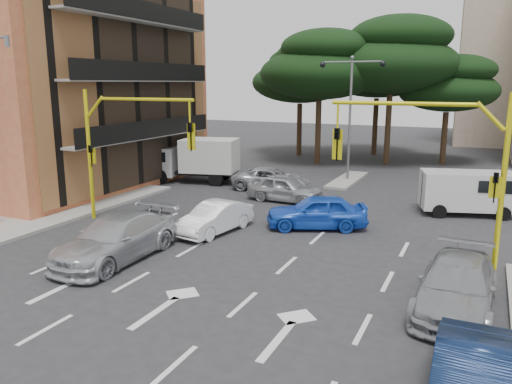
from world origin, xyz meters
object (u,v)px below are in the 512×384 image
Objects in this scene: car_silver_wagon at (116,238)px; car_silver_parked at (457,286)px; signal_mast_left at (119,138)px; box_truck_a at (194,160)px; car_blue_compact at (317,212)px; car_white_hatch at (215,218)px; car_silver_cross_a at (271,179)px; van_white at (467,193)px; street_lamp_center at (351,97)px; car_silver_cross_b at (285,188)px; signal_mast_right at (445,157)px.

car_silver_parked is at bearing 3.35° from car_silver_wagon.
signal_mast_left is 1.05× the size of box_truck_a.
signal_mast_left reaches higher than car_silver_wagon.
car_silver_wagon is at bearing -61.14° from car_blue_compact.
car_white_hatch is 9.21m from car_silver_cross_a.
car_silver_parked is at bearing -149.72° from car_silver_cross_a.
car_silver_cross_a is (0.33, 13.50, -0.15)m from car_silver_wagon.
car_silver_cross_a is 11.00m from van_white.
car_silver_parked is 0.87× the size of box_truck_a.
signal_mast_left is 0.77× the size of street_lamp_center.
signal_mast_left is 1.10× the size of car_silver_wagon.
street_lamp_center reaches higher than car_silver_cross_b.
car_white_hatch is (-2.23, -13.62, -4.78)m from street_lamp_center.
street_lamp_center is 10.39m from van_white.
car_silver_wagon reaches higher than car_silver_cross_a.
signal_mast_left reaches higher than car_silver_cross_b.
box_truck_a reaches higher than car_silver_parked.
car_silver_cross_a is at bearing 40.41° from car_silver_cross_b.
car_silver_cross_b is (2.23, 11.00, -0.09)m from car_silver_wagon.
signal_mast_right is 1.00× the size of signal_mast_left.
street_lamp_center reaches higher than car_silver_cross_a.
signal_mast_left is 1.40× the size of van_white.
signal_mast_right is at bearing -134.96° from box_truck_a.
street_lamp_center reaches higher than car_silver_wagon.
street_lamp_center is 1.77× the size of car_blue_compact.
car_silver_wagon is 16.56m from van_white.
car_silver_wagon is 13.50m from car_silver_cross_a.
car_silver_cross_a is at bearing 137.32° from signal_mast_right.
box_truck_a is at bearing 135.02° from car_white_hatch.
car_silver_wagon is 0.96× the size of box_truck_a.
car_silver_cross_b is at bearing 93.77° from car_white_hatch.
car_white_hatch is 0.85× the size of car_silver_cross_a.
van_white reaches higher than car_silver_wagon.
car_silver_wagon is 14.53m from box_truck_a.
car_blue_compact is 0.88× the size of car_silver_parked.
van_white is (-0.20, 11.41, 0.35)m from car_silver_parked.
box_truck_a is at bearing 148.53° from signal_mast_right.
box_truck_a reaches higher than car_white_hatch.
car_blue_compact is 8.34m from car_silver_cross_a.
car_blue_compact reaches higher than car_white_hatch.
car_silver_cross_a is at bearing -104.63° from box_truck_a.
car_silver_parked is at bearing -134.88° from car_silver_cross_b.
van_white is (9.63, 7.77, 0.42)m from car_white_hatch.
car_silver_cross_a is (-1.28, 9.12, -0.01)m from car_white_hatch.
street_lamp_center is 8.59m from car_silver_cross_b.
signal_mast_left is 16.62m from van_white.
car_white_hatch is at bearing 177.53° from signal_mast_right.
car_silver_cross_b is at bearing 78.18° from car_silver_wagon.
van_white is (5.89, 5.31, 0.32)m from car_blue_compact.
signal_mast_right is 1.45× the size of car_silver_cross_b.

